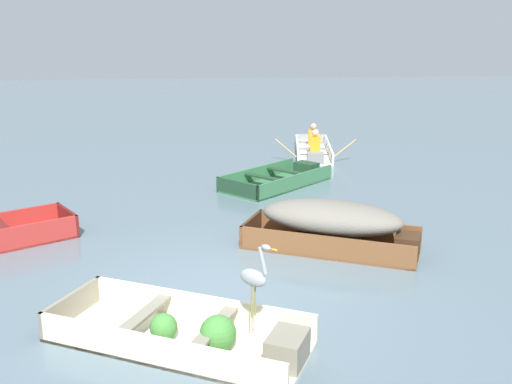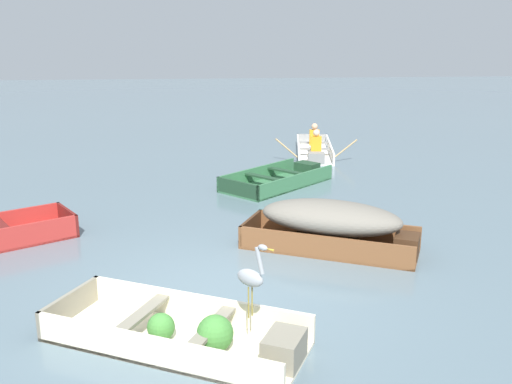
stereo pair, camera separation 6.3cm
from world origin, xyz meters
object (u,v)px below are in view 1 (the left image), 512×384
at_px(skiff_wooden_brown_far_moored, 333,222).
at_px(rowboat_white_with_crew, 313,149).
at_px(skiff_green_near_moored, 280,179).
at_px(heron_on_dinghy, 254,276).
at_px(dinghy_cream_foreground, 192,334).

distance_m(skiff_wooden_brown_far_moored, rowboat_white_with_crew, 7.45).
xyz_separation_m(skiff_green_near_moored, heron_on_dinghy, (-1.41, -7.12, 0.78)).
relative_size(skiff_green_near_moored, heron_on_dinghy, 3.29).
relative_size(dinghy_cream_foreground, rowboat_white_with_crew, 0.92).
relative_size(skiff_green_near_moored, skiff_wooden_brown_far_moored, 0.96).
bearing_deg(heron_on_dinghy, rowboat_white_with_crew, 74.41).
distance_m(dinghy_cream_foreground, heron_on_dinghy, 1.03).
bearing_deg(dinghy_cream_foreground, heron_on_dinghy, -20.03).
relative_size(dinghy_cream_foreground, heron_on_dinghy, 3.63).
xyz_separation_m(dinghy_cream_foreground, rowboat_white_with_crew, (3.53, 10.05, 0.03)).
bearing_deg(skiff_green_near_moored, rowboat_white_with_crew, 65.22).
bearing_deg(dinghy_cream_foreground, rowboat_white_with_crew, 70.64).
height_order(rowboat_white_with_crew, heron_on_dinghy, heron_on_dinghy).
height_order(dinghy_cream_foreground, skiff_green_near_moored, dinghy_cream_foreground).
xyz_separation_m(skiff_green_near_moored, rowboat_white_with_crew, (1.46, 3.17, 0.06)).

